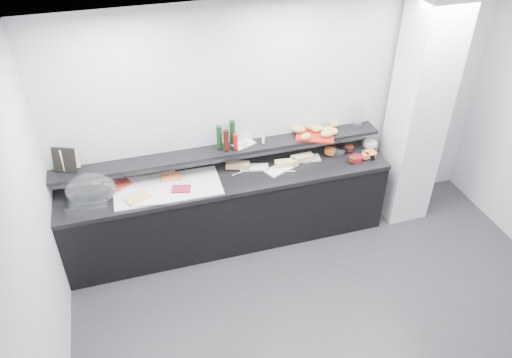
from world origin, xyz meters
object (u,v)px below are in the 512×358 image
object	(u,v)px
cloche_base	(88,202)
carafe	(358,116)
condiment_tray	(243,144)
sandwich_plate_mid	(281,168)
framed_print	(64,160)
bread_tray	(315,135)

from	to	relation	value
cloche_base	carafe	bearing A→B (deg)	15.40
cloche_base	carafe	size ratio (longest dim) A/B	1.35
condiment_tray	sandwich_plate_mid	bearing A→B (deg)	-54.20
sandwich_plate_mid	framed_print	distance (m)	2.26
bread_tray	sandwich_plate_mid	bearing A→B (deg)	-136.32
framed_print	carafe	world-z (taller)	carafe
condiment_tray	bread_tray	size ratio (longest dim) A/B	0.58
framed_print	condiment_tray	distance (m)	1.85
sandwich_plate_mid	framed_print	xyz separation A→B (m)	(-2.21, 0.24, 0.37)
sandwich_plate_mid	bread_tray	distance (m)	0.54
framed_print	carafe	xyz separation A→B (m)	(3.19, -0.03, 0.02)
sandwich_plate_mid	framed_print	size ratio (longest dim) A/B	1.45
framed_print	condiment_tray	world-z (taller)	framed_print
cloche_base	condiment_tray	size ratio (longest dim) A/B	1.68
cloche_base	sandwich_plate_mid	bearing A→B (deg)	11.70
condiment_tray	framed_print	bearing A→B (deg)	156.47
cloche_base	bread_tray	world-z (taller)	bread_tray
bread_tray	carafe	world-z (taller)	carafe
sandwich_plate_mid	carafe	world-z (taller)	carafe
framed_print	carafe	size ratio (longest dim) A/B	0.87
cloche_base	framed_print	size ratio (longest dim) A/B	1.56
cloche_base	sandwich_plate_mid	world-z (taller)	cloche_base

